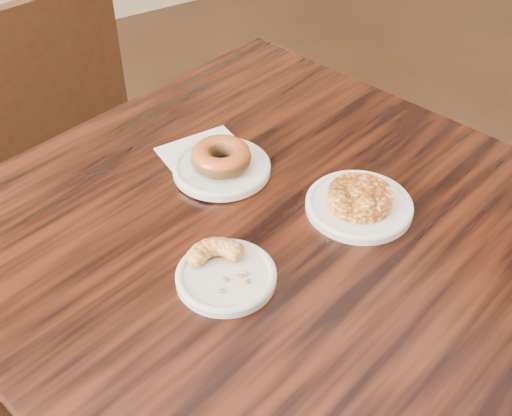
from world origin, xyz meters
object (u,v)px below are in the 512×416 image
cruller_fragment (226,267)px  chair_far (36,144)px  cafe_table (270,363)px  apple_fritter (360,195)px  glazed_donut (221,157)px

cruller_fragment → chair_far: bearing=94.5°
cafe_table → apple_fritter: bearing=-33.3°
cafe_table → apple_fritter: (0.14, -0.04, 0.40)m
glazed_donut → cruller_fragment: bearing=-117.1°
glazed_donut → apple_fritter: 0.25m
cafe_table → glazed_donut: (-0.01, 0.16, 0.41)m
cafe_table → cruller_fragment: 0.43m
chair_far → cruller_fragment: (0.07, -0.93, 0.33)m
chair_far → apple_fritter: bearing=98.3°
chair_far → cruller_fragment: 0.99m
chair_far → glazed_donut: chair_far is taller
glazed_donut → apple_fritter: glazed_donut is taller
chair_far → cafe_table: bearing=90.9°
chair_far → cruller_fragment: size_ratio=8.57×
cafe_table → cruller_fragment: (-0.12, -0.07, 0.40)m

